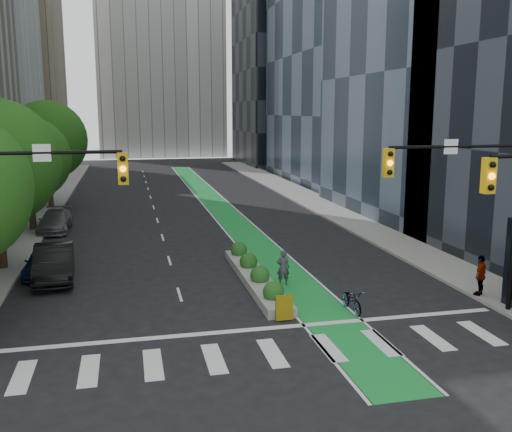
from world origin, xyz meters
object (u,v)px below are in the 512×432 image
cyclist (283,268)px  parked_car_left_near (44,262)px  parked_car_left_far (55,221)px  bicycle (352,300)px  median_planter (255,275)px  pedestrian_far (481,275)px  parked_car_left_mid (54,263)px

cyclist → parked_car_left_near: size_ratio=0.42×
parked_car_left_near → parked_car_left_far: 10.97m
bicycle → cyclist: size_ratio=1.09×
median_planter → pedestrian_far: bearing=-26.1°
cyclist → parked_car_left_far: 19.34m
parked_car_left_mid → pedestrian_far: bearing=-25.1°
parked_car_left_mid → pedestrian_far: 19.80m
bicycle → parked_car_left_far: 23.71m
bicycle → pedestrian_far: (6.10, 0.32, 0.56)m
median_planter → cyclist: 1.46m
cyclist → pedestrian_far: (7.89, -3.78, 0.20)m
pedestrian_far → parked_car_left_near: bearing=-59.8°
bicycle → parked_car_left_mid: (-12.41, 7.35, 0.37)m
median_planter → parked_car_left_near: size_ratio=2.58×
cyclist → parked_car_left_near: cyclist is taller
parked_car_left_mid → pedestrian_far: size_ratio=2.89×
parked_car_left_near → parked_car_left_mid: parked_car_left_mid is taller
parked_car_left_mid → parked_car_left_near: bearing=115.9°
parked_car_left_near → cyclist: bearing=-17.1°
pedestrian_far → parked_car_left_far: bearing=-80.8°
cyclist → median_planter: bearing=-20.0°
median_planter → parked_car_left_mid: (-9.41, 2.57, 0.48)m
cyclist → parked_car_left_near: bearing=-11.9°
bicycle → pedestrian_far: size_ratio=1.02×
parked_car_left_near → pedestrian_far: bearing=-19.1°
median_planter → parked_car_left_near: parked_car_left_near is taller
parked_car_left_mid → parked_car_left_far: size_ratio=1.05×
median_planter → parked_car_left_far: size_ratio=2.09×
parked_car_left_near → parked_car_left_mid: bearing=-56.0°
cyclist → parked_car_left_mid: parked_car_left_mid is taller
cyclist → parked_car_left_mid: bearing=-8.0°
parked_car_left_near → bicycle: bearing=-29.0°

